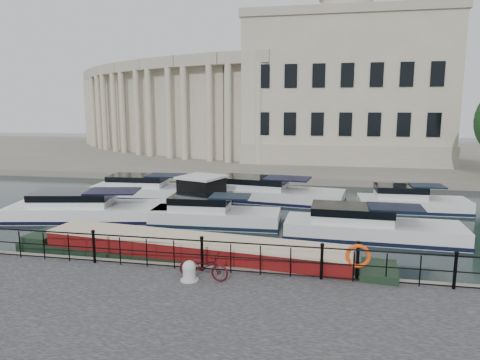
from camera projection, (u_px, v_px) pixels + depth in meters
The scene contains 10 objects.
ground_plane at pixel (218, 263), 16.87m from camera, with size 160.00×160.00×0.00m, color black.
far_bank at pixel (291, 154), 54.60m from camera, with size 120.00×42.00×0.55m, color #6B665B.
railing at pixel (202, 252), 14.49m from camera, with size 24.14×0.14×1.22m.
civic_building at pixel (280, 99), 49.51m from camera, with size 53.55×31.84×16.85m.
bicycle at pixel (204, 266), 13.76m from camera, with size 0.59×1.69×0.89m, color #3F0B10.
mooring_bollard at pixel (189, 271), 13.70m from camera, with size 0.59×0.59×0.66m.
life_ring_post at pixel (358, 257), 13.59m from camera, with size 0.79×0.21×1.29m.
narrowboat at pixel (193, 259), 16.28m from camera, with size 15.02×3.63×1.55m.
harbour_hut at pixel (202, 195), 25.18m from camera, with size 3.87×3.54×2.20m.
cabin_cruisers at pixel (231, 206), 25.06m from camera, with size 25.55×10.96×1.99m.
Camera 1 is at (3.89, -15.65, 6.02)m, focal length 32.00 mm.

